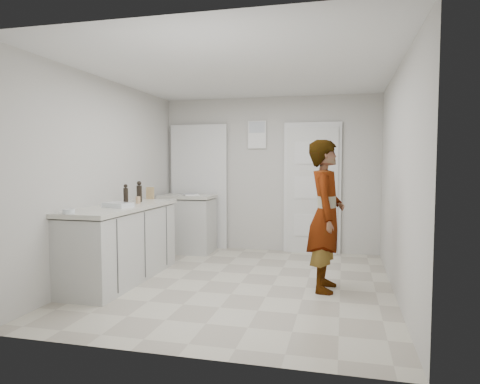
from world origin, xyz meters
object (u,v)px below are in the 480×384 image
(spice_jar, at_px, (138,200))
(egg_bowl, at_px, (69,211))
(oil_cruet_b, at_px, (126,195))
(cake_mix_box, at_px, (150,193))
(oil_cruet_a, at_px, (139,192))
(person, at_px, (326,216))
(baking_dish, at_px, (118,205))

(spice_jar, relative_size, egg_bowl, 0.73)
(oil_cruet_b, relative_size, egg_bowl, 2.13)
(spice_jar, bearing_deg, cake_mix_box, 101.98)
(spice_jar, xyz_separation_m, oil_cruet_a, (-0.08, 0.19, 0.09))
(oil_cruet_b, distance_m, egg_bowl, 0.97)
(cake_mix_box, xyz_separation_m, egg_bowl, (-0.05, -1.80, -0.06))
(person, distance_m, baking_dish, 2.41)
(person, relative_size, baking_dish, 4.83)
(oil_cruet_a, height_order, baking_dish, oil_cruet_a)
(cake_mix_box, height_order, spice_jar, cake_mix_box)
(spice_jar, height_order, baking_dish, spice_jar)
(baking_dish, relative_size, egg_bowl, 2.89)
(egg_bowl, bearing_deg, oil_cruet_b, 82.82)
(spice_jar, distance_m, oil_cruet_b, 0.23)
(cake_mix_box, bearing_deg, spice_jar, -82.92)
(person, relative_size, oil_cruet_b, 6.56)
(spice_jar, relative_size, baking_dish, 0.25)
(person, height_order, baking_dish, person)
(spice_jar, bearing_deg, person, -2.18)
(cake_mix_box, bearing_deg, egg_bowl, -96.35)
(baking_dish, bearing_deg, oil_cruet_a, 95.20)
(person, relative_size, egg_bowl, 13.98)
(egg_bowl, bearing_deg, baking_dish, 76.76)
(oil_cruet_a, bearing_deg, baking_dish, -84.80)
(baking_dish, bearing_deg, person, 9.05)
(person, height_order, oil_cruet_b, person)
(person, distance_m, egg_bowl, 2.76)
(person, relative_size, spice_jar, 19.03)
(oil_cruet_b, bearing_deg, person, 2.69)
(oil_cruet_a, bearing_deg, spice_jar, -67.70)
(person, xyz_separation_m, baking_dish, (-2.38, -0.38, 0.10))
(spice_jar, relative_size, oil_cruet_b, 0.34)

